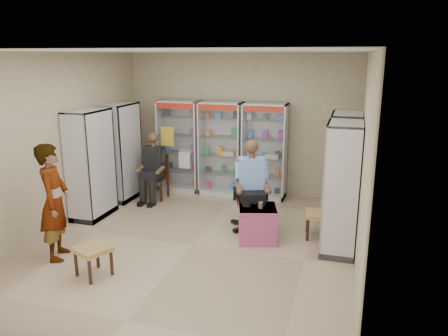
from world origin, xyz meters
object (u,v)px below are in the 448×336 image
(cabinet_right_far, at_px, (343,170))
(wooden_chair, at_px, (156,177))
(cabinet_left_far, at_px, (121,152))
(cabinet_left_near, at_px, (91,165))
(woven_stool_a, at_px, (318,225))
(standing_man, at_px, (54,202))
(office_chair, at_px, (252,196))
(seated_shopkeeper, at_px, (251,188))
(cabinet_back_left, at_px, (180,146))
(pink_trunk, at_px, (257,224))
(cabinet_back_right, at_px, (264,151))
(cabinet_back_mid, at_px, (221,149))
(cabinet_right_near, at_px, (341,188))
(woven_stool_b, at_px, (94,261))

(cabinet_right_far, relative_size, wooden_chair, 2.13)
(cabinet_left_far, xyz_separation_m, cabinet_left_near, (0.00, -1.10, 0.00))
(cabinet_left_far, height_order, woven_stool_a, cabinet_left_far)
(standing_man, bearing_deg, office_chair, -74.16)
(cabinet_left_far, bearing_deg, woven_stool_a, 77.62)
(office_chair, bearing_deg, wooden_chair, 135.81)
(cabinet_left_far, distance_m, seated_shopkeeper, 3.11)
(cabinet_left_far, relative_size, cabinet_left_near, 1.00)
(cabinet_back_left, bearing_deg, pink_trunk, -44.83)
(cabinet_left_far, bearing_deg, cabinet_back_right, 108.19)
(cabinet_right_far, distance_m, woven_stool_a, 1.10)
(cabinet_back_mid, relative_size, cabinet_left_near, 1.00)
(woven_stool_a, xyz_separation_m, standing_man, (-3.67, -1.85, 0.65))
(cabinet_left_near, xyz_separation_m, pink_trunk, (3.18, -0.21, -0.71))
(cabinet_right_near, bearing_deg, seated_shopkeeper, 74.34)
(cabinet_back_right, bearing_deg, woven_stool_a, -54.70)
(cabinet_back_right, height_order, woven_stool_b, cabinet_back_right)
(seated_shopkeeper, distance_m, pink_trunk, 0.66)
(cabinet_back_right, distance_m, office_chair, 1.82)
(woven_stool_a, height_order, standing_man, standing_man)
(cabinet_back_left, xyz_separation_m, seated_shopkeeper, (2.04, -1.81, -0.26))
(cabinet_right_far, distance_m, cabinet_left_near, 4.55)
(standing_man, bearing_deg, wooden_chair, -25.88)
(cabinet_right_near, xyz_separation_m, office_chair, (-1.49, 0.47, -0.42))
(cabinet_right_far, bearing_deg, cabinet_right_near, -180.00)
(standing_man, bearing_deg, seated_shopkeeper, -74.88)
(seated_shopkeeper, relative_size, pink_trunk, 2.51)
(office_chair, bearing_deg, cabinet_left_near, 165.21)
(cabinet_right_near, distance_m, standing_man, 4.26)
(cabinet_back_right, relative_size, woven_stool_b, 4.73)
(cabinet_back_left, relative_size, cabinet_back_right, 1.00)
(cabinet_left_near, xyz_separation_m, standing_man, (0.46, -1.66, -0.13))
(cabinet_right_near, bearing_deg, cabinet_back_mid, 49.16)
(cabinet_back_left, bearing_deg, cabinet_right_near, -32.28)
(cabinet_left_far, distance_m, cabinet_left_near, 1.10)
(cabinet_back_left, xyz_separation_m, cabinet_back_right, (1.90, 0.00, 0.00))
(cabinet_left_far, relative_size, pink_trunk, 3.37)
(office_chair, height_order, seated_shopkeeper, seated_shopkeeper)
(woven_stool_b, height_order, standing_man, standing_man)
(cabinet_left_near, bearing_deg, standing_man, 15.57)
(cabinet_right_near, bearing_deg, woven_stool_a, 39.96)
(cabinet_back_mid, bearing_deg, woven_stool_a, -39.22)
(seated_shopkeeper, bearing_deg, cabinet_back_mid, 101.14)
(cabinet_right_far, height_order, woven_stool_a, cabinet_right_far)
(cabinet_right_near, distance_m, office_chair, 1.61)
(woven_stool_a, relative_size, woven_stool_b, 1.04)
(cabinet_left_far, height_order, cabinet_left_near, same)
(cabinet_right_far, distance_m, pink_trunk, 1.84)
(cabinet_back_left, distance_m, wooden_chair, 0.94)
(cabinet_right_far, height_order, wooden_chair, cabinet_right_far)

